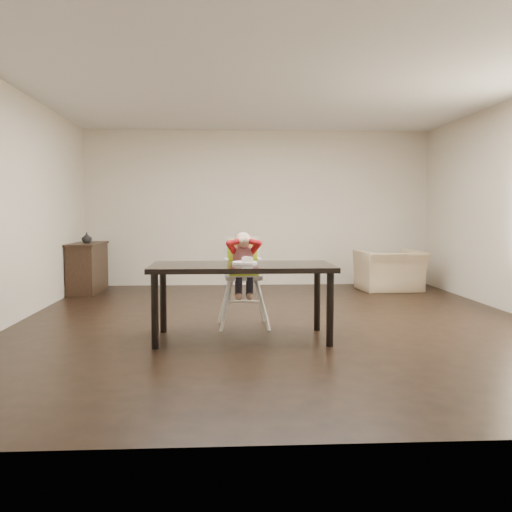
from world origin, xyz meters
The scene contains 8 objects.
ground centered at (0.00, 0.00, 0.00)m, with size 7.00×7.00×0.00m, color black.
room_walls centered at (0.00, 0.00, 1.86)m, with size 6.02×7.02×2.71m.
dining_table centered at (-0.44, -0.85, 0.67)m, with size 1.80×0.90×0.75m.
high_chair centered at (-0.40, -0.20, 0.74)m, with size 0.45×0.45×1.05m.
plate centered at (-0.40, -0.83, 0.78)m, with size 0.31×0.31×0.07m.
armchair centered at (2.10, 2.61, 0.44)m, with size 1.00×0.65×0.88m, color tan.
sideboard centered at (-2.78, 2.70, 0.40)m, with size 0.44×1.26×0.79m.
vase centered at (-2.78, 2.67, 0.87)m, with size 0.16×0.17×0.16m, color #99999E.
Camera 1 is at (-0.62, -6.49, 1.25)m, focal length 40.00 mm.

